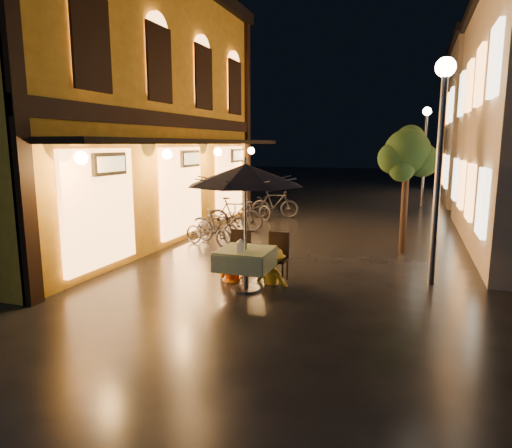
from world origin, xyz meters
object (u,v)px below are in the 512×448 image
(cafe_table, at_px, (246,259))
(person_yellow, at_px, (273,248))
(streetlamp_near, at_px, (441,131))
(table_lantern, at_px, (241,245))
(person_orange, at_px, (232,246))
(bicycle_0, at_px, (209,231))
(patio_umbrella, at_px, (245,175))

(cafe_table, height_order, person_yellow, person_yellow)
(streetlamp_near, height_order, table_lantern, streetlamp_near)
(streetlamp_near, relative_size, person_orange, 3.05)
(person_orange, relative_size, bicycle_0, 0.91)
(patio_umbrella, relative_size, table_lantern, 9.84)
(cafe_table, xyz_separation_m, patio_umbrella, (0.00, -0.00, 1.56))
(streetlamp_near, xyz_separation_m, bicycle_0, (-5.52, 1.71, -2.52))
(streetlamp_near, bearing_deg, patio_umbrella, -155.86)
(person_orange, relative_size, person_yellow, 1.00)
(table_lantern, relative_size, person_yellow, 0.18)
(bicycle_0, bearing_deg, person_orange, -132.89)
(table_lantern, height_order, person_orange, person_orange)
(person_orange, bearing_deg, bicycle_0, -44.31)
(patio_umbrella, relative_size, person_yellow, 1.77)
(person_yellow, bearing_deg, patio_umbrella, 72.16)
(cafe_table, xyz_separation_m, table_lantern, (0.00, -0.25, 0.33))
(cafe_table, bearing_deg, person_orange, 131.44)
(streetlamp_near, xyz_separation_m, person_orange, (-3.77, -0.94, -2.22))
(streetlamp_near, height_order, person_yellow, streetlamp_near)
(table_lantern, relative_size, bicycle_0, 0.16)
(cafe_table, xyz_separation_m, bicycle_0, (-2.22, 3.19, -0.19))
(streetlamp_near, distance_m, person_yellow, 3.79)
(table_lantern, bearing_deg, patio_umbrella, 90.00)
(streetlamp_near, relative_size, table_lantern, 16.92)
(cafe_table, bearing_deg, patio_umbrella, -63.43)
(cafe_table, relative_size, person_orange, 0.71)
(table_lantern, height_order, bicycle_0, table_lantern)
(patio_umbrella, xyz_separation_m, person_yellow, (0.36, 0.57, -1.45))
(patio_umbrella, bearing_deg, person_yellow, 57.54)
(streetlamp_near, relative_size, person_yellow, 3.04)
(person_yellow, bearing_deg, cafe_table, 72.16)
(cafe_table, relative_size, patio_umbrella, 0.40)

